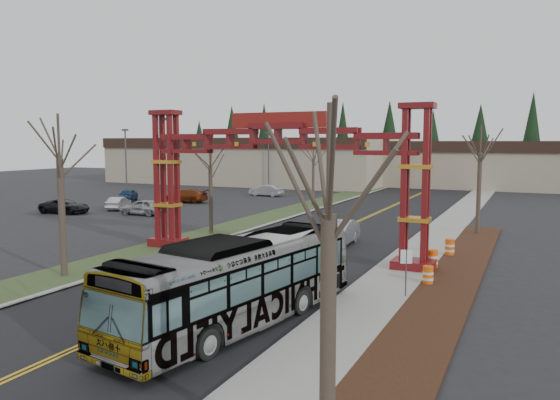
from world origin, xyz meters
The scene contains 33 objects.
ground centered at (0.00, 0.00, 0.00)m, with size 200.00×200.00×0.00m, color black.
road centered at (0.00, 25.00, 0.01)m, with size 12.00×110.00×0.02m, color black.
lane_line_left centered at (-0.12, 25.00, 0.03)m, with size 0.12×100.00×0.01m, color gold.
lane_line_right centered at (0.12, 25.00, 0.03)m, with size 0.12×100.00×0.01m, color gold.
curb_right centered at (6.15, 25.00, 0.07)m, with size 0.30×110.00×0.15m, color #999A95.
sidewalk_right centered at (7.60, 25.00, 0.08)m, with size 2.60×110.00×0.14m, color gray.
landscape_strip centered at (10.20, 10.00, 0.06)m, with size 2.60×50.00×0.12m, color black.
grass_median centered at (-8.00, 25.00, 0.04)m, with size 4.00×110.00×0.08m, color #334422.
curb_left centered at (-6.15, 25.00, 0.07)m, with size 0.30×110.00×0.15m, color #999A95.
gateway_arch centered at (0.00, 18.00, 5.98)m, with size 18.20×1.60×8.90m.
retail_building_west centered at (-30.00, 71.96, 3.76)m, with size 46.00×22.30×7.50m.
retail_building_east centered at (10.00, 79.95, 3.51)m, with size 38.00×20.30×7.00m.
conifer_treeline centered at (0.25, 92.00, 6.49)m, with size 116.10×5.60×13.00m.
transit_bus centered at (3.78, 6.52, 1.68)m, with size 2.82×12.06×3.36m, color #96989D.
silver_sedan centered at (1.93, 23.11, 0.84)m, with size 1.78×5.10×1.68m, color #A5A8AD.
parked_car_near_a centered at (-19.65, 29.92, 0.76)m, with size 1.79×4.44×1.51m, color #9EA2A5.
parked_car_near_b centered at (-24.72, 32.22, 0.65)m, with size 1.37×3.94×1.30m, color #BDBDBD.
parked_car_near_c centered at (-27.34, 27.65, 0.68)m, with size 2.26×4.90×1.36m, color black.
parked_car_mid_a centered at (-22.27, 40.40, 0.76)m, with size 2.14×5.27×1.53m, color maroon.
parked_car_mid_b centered at (-28.99, 38.51, 0.71)m, with size 1.68×4.18×1.42m, color navy.
parked_car_far_a centered at (-17.19, 51.02, 0.73)m, with size 1.54×4.42×1.46m, color silver.
bare_tree_median_near centered at (-8.00, 9.22, 6.00)m, with size 3.42×3.42×8.29m.
bare_tree_median_mid centered at (-8.00, 23.28, 5.05)m, with size 2.99×2.99×7.05m.
bare_tree_median_far centered at (-8.00, 43.96, 5.07)m, with size 2.92×2.92×7.03m.
bare_tree_right_near centered at (10.00, -0.89, 5.43)m, with size 3.31×3.31×7.64m.
bare_tree_right_far centered at (10.00, 31.62, 5.97)m, with size 3.20×3.20×8.12m.
light_pole_near centered at (-18.97, 32.97, 5.33)m, with size 0.80×0.40×9.22m.
light_pole_mid centered at (-31.61, 41.51, 4.88)m, with size 0.73×0.37×8.43m.
light_pole_far centered at (-21.61, 60.61, 4.81)m, with size 0.72×0.36×8.32m.
street_sign centered at (8.75, 12.52, 1.59)m, with size 0.48×0.23×2.21m.
barrel_south centered at (9.23, 15.31, 0.48)m, with size 0.52×0.52×0.96m.
barrel_mid centered at (8.86, 18.84, 0.54)m, with size 0.58×0.58×1.07m.
barrel_north centered at (9.22, 22.67, 0.54)m, with size 0.58×0.58×1.07m.
Camera 1 is at (13.62, -10.95, 6.89)m, focal length 35.00 mm.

